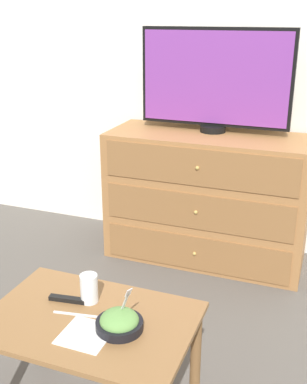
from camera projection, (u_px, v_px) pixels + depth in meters
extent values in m
plane|color=#56514C|center=(214.00, 238.00, 3.56)|extent=(12.00, 12.00, 0.00)
cube|color=white|center=(223.00, 56.00, 3.12)|extent=(12.00, 0.05, 2.60)
cube|color=#9E6B3D|center=(207.00, 198.00, 3.16)|extent=(1.28, 0.50, 0.85)
cube|color=brown|center=(195.00, 253.00, 3.03)|extent=(1.18, 0.01, 0.23)
sphere|color=tan|center=(194.00, 254.00, 3.03)|extent=(0.02, 0.02, 0.02)
cube|color=brown|center=(196.00, 212.00, 2.93)|extent=(1.18, 0.01, 0.23)
sphere|color=tan|center=(196.00, 212.00, 2.93)|extent=(0.02, 0.02, 0.02)
cube|color=brown|center=(198.00, 168.00, 2.83)|extent=(1.18, 0.01, 0.23)
sphere|color=tan|center=(197.00, 168.00, 2.83)|extent=(0.02, 0.02, 0.02)
cylinder|color=black|center=(213.00, 129.00, 3.07)|extent=(0.16, 0.16, 0.04)
cube|color=black|center=(215.00, 78.00, 2.97)|extent=(0.95, 0.04, 0.60)
cube|color=#7A3893|center=(215.00, 78.00, 2.95)|extent=(0.91, 0.01, 0.56)
cube|color=olive|center=(90.00, 321.00, 1.81)|extent=(0.78, 0.53, 0.02)
cylinder|color=brown|center=(47.00, 321.00, 2.21)|extent=(0.04, 0.04, 0.47)
cylinder|color=brown|center=(196.00, 358.00, 1.98)|extent=(0.04, 0.04, 0.47)
cylinder|color=black|center=(119.00, 325.00, 1.74)|extent=(0.17, 0.17, 0.03)
ellipsoid|color=#66994C|center=(119.00, 320.00, 1.73)|extent=(0.14, 0.14, 0.07)
cube|color=silver|center=(124.00, 306.00, 1.73)|extent=(0.06, 0.04, 0.14)
cube|color=silver|center=(129.00, 293.00, 1.68)|extent=(0.03, 0.03, 0.03)
cylinder|color=beige|center=(89.00, 293.00, 1.90)|extent=(0.06, 0.06, 0.07)
cylinder|color=white|center=(89.00, 288.00, 1.89)|extent=(0.07, 0.07, 0.12)
cube|color=white|center=(86.00, 334.00, 1.71)|extent=(0.18, 0.18, 0.00)
cube|color=silver|center=(76.00, 314.00, 1.82)|extent=(0.18, 0.04, 0.01)
cube|color=black|center=(69.00, 299.00, 1.91)|extent=(0.17, 0.05, 0.02)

